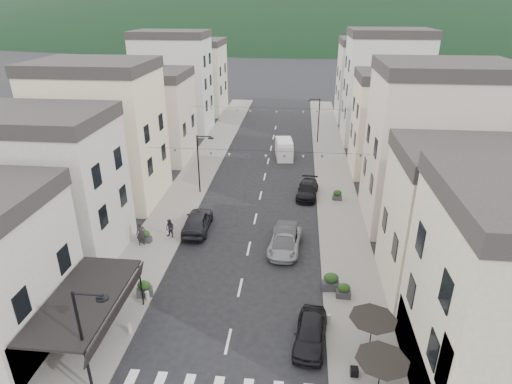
% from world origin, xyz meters
% --- Properties ---
extents(sidewalk_left, '(4.00, 76.00, 0.12)m').
position_xyz_m(sidewalk_left, '(-7.50, 32.00, 0.06)').
color(sidewalk_left, slate).
rests_on(sidewalk_left, ground).
extents(sidewalk_right, '(4.00, 76.00, 0.12)m').
position_xyz_m(sidewalk_right, '(7.50, 32.00, 0.06)').
color(sidewalk_right, slate).
rests_on(sidewalk_right, ground).
extents(hill_backdrop, '(640.00, 360.00, 70.00)m').
position_xyz_m(hill_backdrop, '(0.00, 300.00, 0.00)').
color(hill_backdrop, black).
rests_on(hill_backdrop, ground).
extents(boutique_awning, '(3.77, 7.50, 3.28)m').
position_xyz_m(boutique_awning, '(-7.25, 5.00, 3.11)').
color(boutique_awning, black).
rests_on(boutique_awning, ground).
extents(buildings_row_left, '(10.20, 54.16, 14.00)m').
position_xyz_m(buildings_row_left, '(-14.50, 37.75, 6.12)').
color(buildings_row_left, '#A8A49A').
rests_on(buildings_row_left, ground).
extents(buildings_row_right, '(10.20, 54.16, 14.50)m').
position_xyz_m(buildings_row_right, '(14.50, 36.59, 6.32)').
color(buildings_row_right, '#B4AA8F').
rests_on(buildings_row_right, ground).
extents(cafe_terrace, '(2.50, 8.10, 2.53)m').
position_xyz_m(cafe_terrace, '(7.70, 2.80, 2.36)').
color(cafe_terrace, black).
rests_on(cafe_terrace, ground).
extents(streetlamp_left_near, '(1.70, 0.56, 6.00)m').
position_xyz_m(streetlamp_left_near, '(-5.82, 2.00, 3.70)').
color(streetlamp_left_near, black).
rests_on(streetlamp_left_near, ground).
extents(streetlamp_left_far, '(1.70, 0.56, 6.00)m').
position_xyz_m(streetlamp_left_far, '(-5.82, 26.00, 3.70)').
color(streetlamp_left_far, black).
rests_on(streetlamp_left_far, ground).
extents(streetlamp_right_far, '(1.70, 0.56, 6.00)m').
position_xyz_m(streetlamp_right_far, '(5.82, 44.00, 3.70)').
color(streetlamp_right_far, black).
rests_on(streetlamp_right_far, ground).
extents(bollards, '(11.66, 10.26, 0.60)m').
position_xyz_m(bollards, '(0.00, 5.50, 0.42)').
color(bollards, gray).
rests_on(bollards, ground).
extents(bunting_near, '(19.00, 0.28, 0.62)m').
position_xyz_m(bunting_near, '(0.00, 22.00, 5.65)').
color(bunting_near, black).
rests_on(bunting_near, ground).
extents(bunting_far, '(19.00, 0.28, 0.62)m').
position_xyz_m(bunting_far, '(0.00, 38.00, 5.65)').
color(bunting_far, black).
rests_on(bunting_far, ground).
extents(parked_car_a, '(2.17, 4.39, 1.44)m').
position_xyz_m(parked_car_a, '(4.60, 6.37, 0.72)').
color(parked_car_a, black).
rests_on(parked_car_a, ground).
extents(parked_car_b, '(1.85, 4.74, 1.54)m').
position_xyz_m(parked_car_b, '(2.80, 16.65, 0.77)').
color(parked_car_b, '#303033').
rests_on(parked_car_b, ground).
extents(parked_car_c, '(2.73, 5.18, 1.39)m').
position_xyz_m(parked_car_c, '(2.80, 16.12, 0.69)').
color(parked_car_c, gray).
rests_on(parked_car_c, ground).
extents(parked_car_d, '(2.41, 4.85, 1.36)m').
position_xyz_m(parked_car_d, '(4.60, 26.31, 0.68)').
color(parked_car_d, black).
rests_on(parked_car_d, ground).
extents(parked_car_e, '(2.19, 5.11, 1.72)m').
position_xyz_m(parked_car_e, '(-4.60, 18.47, 0.86)').
color(parked_car_e, black).
rests_on(parked_car_e, ground).
extents(delivery_van, '(2.44, 4.94, 2.27)m').
position_xyz_m(delivery_van, '(1.81, 37.72, 1.12)').
color(delivery_van, silver).
rests_on(delivery_van, ground).
extents(pedestrian_a, '(0.83, 0.67, 1.96)m').
position_xyz_m(pedestrian_a, '(-8.38, 15.54, 1.10)').
color(pedestrian_a, black).
rests_on(pedestrian_a, sidewalk_left).
extents(pedestrian_b, '(0.93, 0.83, 1.59)m').
position_xyz_m(pedestrian_b, '(-6.47, 16.91, 0.92)').
color(pedestrian_b, '#251F2A').
rests_on(pedestrian_b, sidewalk_left).
extents(planter_la, '(1.14, 0.86, 1.13)m').
position_xyz_m(planter_la, '(-6.00, 9.40, 0.67)').
color(planter_la, '#2C2D2F').
rests_on(planter_la, sidewalk_left).
extents(planter_lb, '(0.98, 0.60, 1.04)m').
position_xyz_m(planter_lb, '(-8.24, 15.99, 0.63)').
color(planter_lb, '#303033').
rests_on(planter_lb, sidewalk_left).
extents(planter_ra, '(1.19, 0.74, 1.27)m').
position_xyz_m(planter_ra, '(6.00, 11.27, 0.74)').
color(planter_ra, '#303033').
rests_on(planter_ra, sidewalk_right).
extents(planter_rb, '(0.96, 0.56, 1.05)m').
position_xyz_m(planter_rb, '(6.79, 10.52, 0.63)').
color(planter_rb, '#2E2E30').
rests_on(planter_rb, sidewalk_right).
extents(planter_rc, '(0.96, 0.60, 1.02)m').
position_xyz_m(planter_rc, '(7.44, 25.51, 0.62)').
color(planter_rc, '#323335').
rests_on(planter_rc, sidewalk_right).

